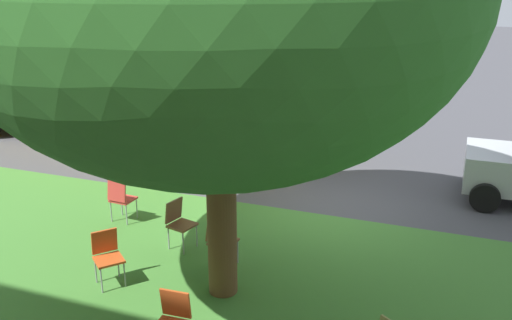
% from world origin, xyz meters
% --- Properties ---
extents(ground, '(80.00, 80.00, 0.00)m').
position_xyz_m(ground, '(0.00, 0.00, 0.00)').
color(ground, '#424247').
extents(grass_verge, '(48.00, 6.00, 0.01)m').
position_xyz_m(grass_verge, '(0.00, 3.20, 0.00)').
color(grass_verge, '#3D752D').
rests_on(grass_verge, ground).
extents(chair_0, '(0.51, 0.50, 0.88)m').
position_xyz_m(chair_0, '(2.12, 2.42, 0.52)').
color(chair_0, brown).
rests_on(chair_0, ground).
extents(chair_1, '(0.59, 0.59, 0.88)m').
position_xyz_m(chair_1, '(2.61, 3.89, 0.52)').
color(chair_1, '#C64C1E').
rests_on(chair_1, ground).
extents(chair_2, '(0.44, 0.45, 0.88)m').
position_xyz_m(chair_2, '(3.67, 1.87, 0.52)').
color(chair_2, '#B7332D').
rests_on(chair_2, ground).
extents(chair_3, '(0.47, 0.47, 0.88)m').
position_xyz_m(chair_3, '(1.20, 2.75, 0.52)').
color(chair_3, brown).
rests_on(chair_3, ground).
extents(chair_4, '(0.44, 0.44, 0.88)m').
position_xyz_m(chair_4, '(0.82, 5.08, 0.52)').
color(chair_4, '#C64C1E').
rests_on(chair_4, ground).
extents(school_bus, '(10.40, 2.80, 2.88)m').
position_xyz_m(school_bus, '(6.51, -2.98, 1.76)').
color(school_bus, yellow).
rests_on(school_bus, ground).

